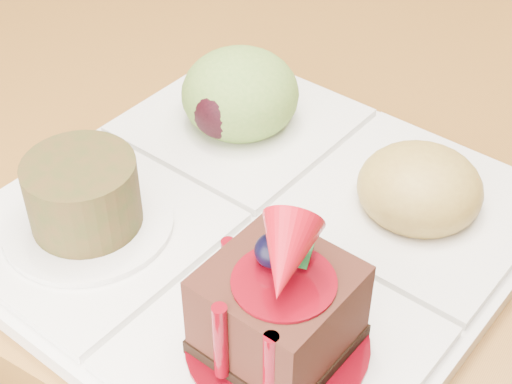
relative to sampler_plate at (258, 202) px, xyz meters
The scene contains 2 objects.
ground 1.07m from the sampler_plate, 94.83° to the left, with size 6.00×6.00×0.00m, color brown.
sampler_plate is the anchor object (origin of this frame).
Camera 1 is at (0.25, -1.05, 1.08)m, focal length 55.00 mm.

